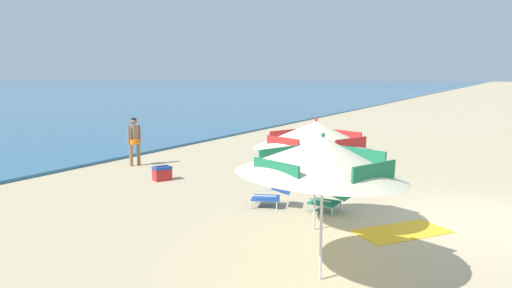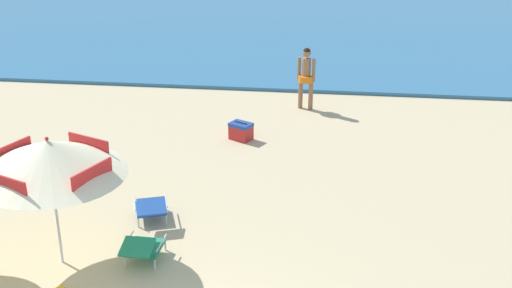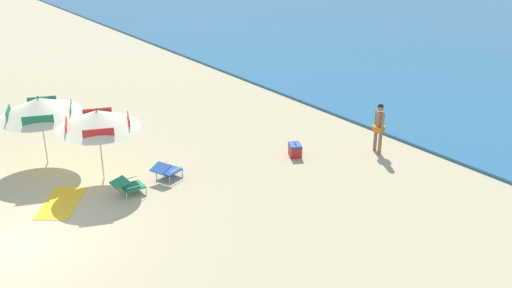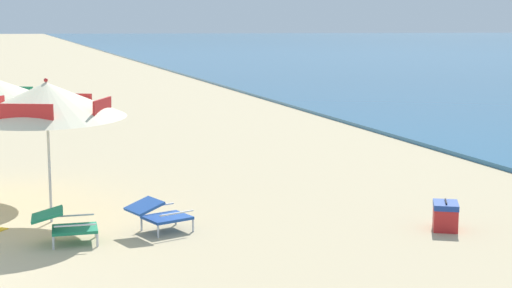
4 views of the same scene
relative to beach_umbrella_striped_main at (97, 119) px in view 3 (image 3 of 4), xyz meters
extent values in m
plane|color=tan|center=(2.14, -2.98, -1.84)|extent=(800.00, 800.00, 0.00)
cylinder|color=silver|center=(0.00, 0.00, -0.79)|extent=(0.04, 0.04, 2.11)
cone|color=beige|center=(0.00, 0.00, 0.00)|extent=(3.01, 3.00, 0.61)
cube|color=red|center=(0.32, 0.78, -0.12)|extent=(0.78, 0.35, 0.29)
cube|color=red|center=(-0.78, 0.32, -0.12)|extent=(0.35, 0.78, 0.29)
cube|color=red|center=(-0.32, -0.78, -0.12)|extent=(0.78, 0.35, 0.29)
cube|color=red|center=(0.78, -0.32, -0.12)|extent=(0.35, 0.78, 0.29)
sphere|color=red|center=(0.00, 0.00, 0.29)|extent=(0.06, 0.06, 0.06)
cylinder|color=silver|center=(-2.08, -0.91, -0.80)|extent=(0.04, 0.04, 2.10)
cone|color=beige|center=(-2.08, -0.91, -0.02)|extent=(3.43, 3.44, 0.70)
cube|color=#1E724C|center=(-1.75, -0.10, -0.15)|extent=(0.81, 0.37, 0.30)
cube|color=#1E724C|center=(-2.89, -0.57, -0.15)|extent=(0.37, 0.81, 0.30)
cube|color=#1E724C|center=(-2.42, -1.72, -0.15)|extent=(0.81, 0.37, 0.30)
cube|color=#1E724C|center=(-1.27, -1.24, -0.15)|extent=(0.37, 0.81, 0.30)
sphere|color=#1E724C|center=(-2.08, -0.91, 0.28)|extent=(0.06, 0.06, 0.06)
cube|color=#1E7F56|center=(1.29, 0.27, -1.64)|extent=(0.54, 0.62, 0.04)
cube|color=#1E7F56|center=(1.28, -0.08, -1.42)|extent=(0.51, 0.44, 0.14)
cylinder|color=silver|center=(1.06, 0.56, -1.75)|extent=(0.03, 0.03, 0.18)
cylinder|color=silver|center=(1.55, 0.54, -1.75)|extent=(0.03, 0.03, 0.18)
cylinder|color=silver|center=(1.04, -0.01, -1.75)|extent=(0.03, 0.03, 0.18)
cylinder|color=silver|center=(1.53, -0.03, -1.75)|extent=(0.03, 0.03, 0.18)
cylinder|color=silver|center=(1.01, 0.28, -1.52)|extent=(0.05, 0.54, 0.02)
cylinder|color=silver|center=(1.57, 0.26, -1.52)|extent=(0.05, 0.54, 0.02)
cube|color=#1E4799|center=(1.03, 1.58, -1.64)|extent=(0.69, 0.74, 0.04)
cube|color=#1E4799|center=(1.15, 1.24, -1.42)|extent=(0.60, 0.55, 0.16)
cylinder|color=silver|center=(0.70, 1.77, -1.75)|extent=(0.03, 0.03, 0.18)
cylinder|color=silver|center=(1.16, 1.93, -1.75)|extent=(0.03, 0.03, 0.18)
cylinder|color=silver|center=(0.89, 1.23, -1.75)|extent=(0.03, 0.03, 0.18)
cylinder|color=silver|center=(1.35, 1.39, -1.75)|extent=(0.03, 0.03, 0.18)
cylinder|color=silver|center=(0.76, 1.49, -1.52)|extent=(0.20, 0.52, 0.02)
cylinder|color=silver|center=(1.29, 1.67, -1.52)|extent=(0.20, 0.52, 0.02)
cylinder|color=#8C6042|center=(3.59, 7.70, -1.45)|extent=(0.12, 0.12, 0.79)
cylinder|color=#8C6042|center=(3.32, 7.78, -1.45)|extent=(0.12, 0.12, 0.79)
cylinder|color=orange|center=(3.46, 7.74, -1.03)|extent=(0.40, 0.40, 0.17)
cylinder|color=#8C6042|center=(3.46, 7.74, -0.77)|extent=(0.22, 0.22, 0.56)
cylinder|color=#8C6042|center=(3.65, 7.68, -0.79)|extent=(0.09, 0.09, 0.59)
cylinder|color=#8C6042|center=(3.27, 7.80, -0.79)|extent=(0.09, 0.09, 0.59)
sphere|color=#8C6042|center=(3.46, 7.74, -0.35)|extent=(0.21, 0.21, 0.21)
sphere|color=black|center=(3.46, 7.74, -0.32)|extent=(0.20, 0.20, 0.20)
cube|color=red|center=(2.10, 5.46, -1.68)|extent=(0.58, 0.52, 0.32)
cube|color=navy|center=(2.10, 5.46, -1.48)|extent=(0.60, 0.54, 0.08)
cylinder|color=black|center=(2.10, 5.46, -1.43)|extent=(0.31, 0.18, 0.02)
cube|color=gold|center=(0.67, -1.52, -1.84)|extent=(1.97, 1.82, 0.01)
camera|label=1|loc=(-8.23, -3.15, 1.07)|focal=32.86mm
camera|label=2|loc=(4.19, -8.67, 4.05)|focal=46.88mm
camera|label=3|loc=(14.92, -5.86, 5.77)|focal=41.71mm
camera|label=4|loc=(11.64, -0.27, 1.05)|focal=53.63mm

